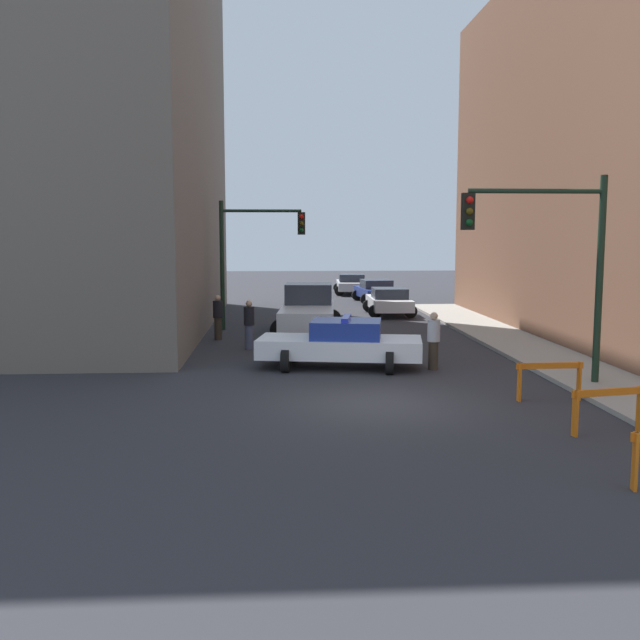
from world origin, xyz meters
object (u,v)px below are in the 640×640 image
(traffic_light_far, at_px, (249,246))
(parked_car_mid, at_px, (376,291))
(barrier_mid, at_px, (608,403))
(traffic_light_near, at_px, (555,248))
(pedestrian_sidewalk, at_px, (434,340))
(parked_car_near, at_px, (389,301))
(white_truck, at_px, (308,310))
(police_car, at_px, (341,343))
(barrier_back, at_px, (550,375))
(pedestrian_crossing, at_px, (249,324))
(pedestrian_corner, at_px, (218,317))
(parked_car_far, at_px, (351,284))

(traffic_light_far, xyz_separation_m, parked_car_mid, (6.73, 11.36, -2.72))
(parked_car_mid, relative_size, barrier_mid, 2.80)
(parked_car_mid, bearing_deg, traffic_light_near, -90.98)
(pedestrian_sidewalk, bearing_deg, parked_car_mid, -69.94)
(pedestrian_sidewalk, bearing_deg, parked_car_near, -70.45)
(parked_car_near, relative_size, pedestrian_sidewalk, 2.61)
(white_truck, bearing_deg, police_car, -80.36)
(barrier_mid, relative_size, barrier_back, 0.99)
(traffic_light_far, xyz_separation_m, parked_car_near, (6.49, 4.98, -2.72))
(traffic_light_far, height_order, white_truck, traffic_light_far)
(pedestrian_sidewalk, bearing_deg, pedestrian_crossing, -13.26)
(parked_car_near, bearing_deg, white_truck, -122.83)
(traffic_light_near, xyz_separation_m, barrier_mid, (-0.53, -4.28, -2.91))
(parked_car_mid, bearing_deg, parked_car_near, -96.41)
(traffic_light_near, bearing_deg, pedestrian_corner, 136.11)
(white_truck, height_order, barrier_back, white_truck)
(parked_car_mid, bearing_deg, police_car, -104.96)
(traffic_light_far, bearing_deg, white_truck, -27.85)
(pedestrian_sidewalk, bearing_deg, parked_car_far, -67.48)
(traffic_light_far, xyz_separation_m, parked_car_far, (5.94, 17.16, -2.72))
(pedestrian_sidewalk, bearing_deg, white_truck, -43.97)
(police_car, height_order, white_truck, white_truck)
(pedestrian_corner, bearing_deg, parked_car_far, -81.08)
(white_truck, bearing_deg, traffic_light_near, -56.28)
(parked_car_near, relative_size, barrier_back, 2.71)
(traffic_light_near, xyz_separation_m, pedestrian_sidewalk, (-2.47, 2.49, -2.67))
(pedestrian_corner, distance_m, barrier_back, 13.31)
(parked_car_near, height_order, pedestrian_corner, pedestrian_corner)
(parked_car_far, height_order, pedestrian_crossing, pedestrian_crossing)
(police_car, relative_size, barrier_back, 3.09)
(white_truck, xyz_separation_m, parked_car_far, (3.63, 18.38, -0.23))
(pedestrian_crossing, height_order, barrier_mid, pedestrian_crossing)
(police_car, distance_m, barrier_back, 6.27)
(parked_car_near, bearing_deg, pedestrian_sidewalk, -92.61)
(pedestrian_crossing, bearing_deg, traffic_light_far, 34.48)
(pedestrian_corner, height_order, barrier_mid, pedestrian_corner)
(parked_car_mid, height_order, pedestrian_corner, pedestrian_corner)
(white_truck, height_order, pedestrian_corner, white_truck)
(pedestrian_corner, bearing_deg, traffic_light_near, 164.44)
(barrier_mid, bearing_deg, white_truck, 109.62)
(pedestrian_corner, bearing_deg, barrier_mid, 151.64)
(barrier_mid, bearing_deg, traffic_light_far, 115.42)
(pedestrian_sidewalk, xyz_separation_m, barrier_back, (1.86, -3.96, -0.24))
(white_truck, bearing_deg, barrier_mid, -65.77)
(traffic_light_near, relative_size, barrier_back, 3.25)
(white_truck, bearing_deg, barrier_back, -61.86)
(parked_car_mid, distance_m, parked_car_far, 5.85)
(barrier_mid, height_order, barrier_back, same)
(pedestrian_sidewalk, bearing_deg, police_car, 13.81)
(traffic_light_near, xyz_separation_m, pedestrian_corner, (-9.11, 8.76, -2.67))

